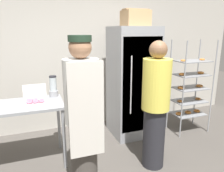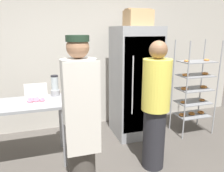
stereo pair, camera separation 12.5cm
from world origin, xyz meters
name	(u,v)px [view 2 (the right image)]	position (x,y,z in m)	size (l,w,h in m)	color
back_wall	(90,51)	(0.00, 2.19, 1.42)	(6.40, 0.12, 2.85)	#B7B2A8
refrigerator	(135,83)	(0.62, 1.49, 0.93)	(0.72, 0.73, 1.85)	gray
baking_rack	(194,89)	(1.63, 1.22, 0.79)	(0.64, 0.42, 1.64)	#93969B
prep_counter	(21,111)	(-1.17, 1.11, 0.76)	(1.11, 0.63, 0.87)	gray
donut_box	(36,101)	(-0.97, 1.01, 0.92)	(0.29, 0.21, 0.25)	white
blender_pitcher	(55,87)	(-0.71, 1.32, 1.00)	(0.13, 0.13, 0.30)	#99999E
cardboard_storage_box	(138,18)	(0.64, 1.47, 1.98)	(0.40, 0.35, 0.26)	tan
person_baker	(80,116)	(-0.51, 0.34, 0.91)	(0.37, 0.39, 1.75)	#47423D
person_customer	(155,106)	(0.47, 0.49, 0.86)	(0.36, 0.36, 1.68)	#232328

